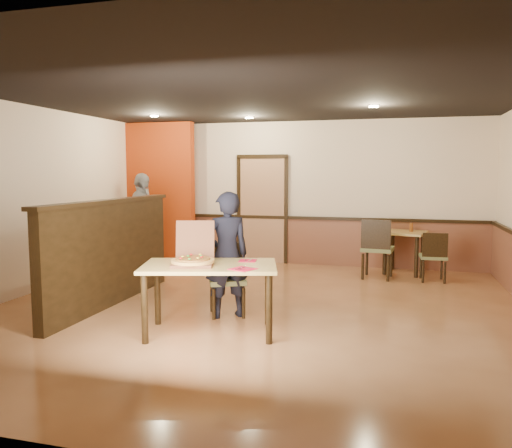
{
  "coord_description": "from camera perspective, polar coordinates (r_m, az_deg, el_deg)",
  "views": [
    {
      "loc": [
        1.69,
        -6.18,
        1.81
      ],
      "look_at": [
        0.01,
        0.0,
        1.14
      ],
      "focal_mm": 35.0,
      "sensor_mm": 36.0,
      "label": 1
    }
  ],
  "objects": [
    {
      "name": "wall_left",
      "position": [
        8.08,
        -24.78,
        2.48
      ],
      "size": [
        0.0,
        7.0,
        7.0
      ],
      "primitive_type": "plane",
      "rotation": [
        1.57,
        0.0,
        1.57
      ],
      "color": "beige",
      "rests_on": "floor"
    },
    {
      "name": "back_door",
      "position": [
        9.99,
        0.74,
        1.56
      ],
      "size": [
        0.9,
        0.06,
        2.1
      ],
      "primitive_type": "cube",
      "color": "tan",
      "rests_on": "wall_back"
    },
    {
      "name": "red_accent_panel",
      "position": [
        10.27,
        -11.36,
        3.53
      ],
      "size": [
        1.6,
        0.2,
        2.78
      ],
      "primitive_type": "cube",
      "color": "#9E2F0B",
      "rests_on": "floor"
    },
    {
      "name": "ceiling",
      "position": [
        6.48,
        -0.06,
        14.71
      ],
      "size": [
        7.0,
        7.0,
        0.0
      ],
      "primitive_type": "plane",
      "rotation": [
        3.14,
        0.0,
        0.0
      ],
      "color": "black",
      "rests_on": "wall_back"
    },
    {
      "name": "pizza",
      "position": [
        5.55,
        -7.24,
        -4.2
      ],
      "size": [
        0.55,
        0.55,
        0.03
      ],
      "primitive_type": "cylinder",
      "rotation": [
        0.0,
        0.0,
        -0.17
      ],
      "color": "gold",
      "rests_on": "pizza_box"
    },
    {
      "name": "chair_rail_back",
      "position": [
        9.82,
        5.25,
        0.7
      ],
      "size": [
        7.0,
        0.06,
        0.06
      ],
      "primitive_type": "cube",
      "color": "black",
      "rests_on": "wall_back"
    },
    {
      "name": "spot_b",
      "position": [
        9.08,
        -0.79,
        12.06
      ],
      "size": [
        0.14,
        0.14,
        0.02
      ],
      "primitive_type": "cylinder",
      "color": "#FFEBB2",
      "rests_on": "ceiling"
    },
    {
      "name": "passerby",
      "position": [
        9.9,
        -12.91,
        0.5
      ],
      "size": [
        0.49,
        1.08,
        1.8
      ],
      "primitive_type": "imported",
      "rotation": [
        0.0,
        0.0,
        1.62
      ],
      "color": "gray",
      "rests_on": "floor"
    },
    {
      "name": "side_chair_left",
      "position": [
        8.7,
        13.66,
        -2.51
      ],
      "size": [
        0.56,
        0.56,
        1.02
      ],
      "rotation": [
        0.0,
        0.0,
        3.02
      ],
      "color": "olive",
      "rests_on": "floor"
    },
    {
      "name": "booth_partition",
      "position": [
        7.11,
        -16.27,
        -3.0
      ],
      "size": [
        0.2,
        3.1,
        1.44
      ],
      "color": "black",
      "rests_on": "floor"
    },
    {
      "name": "pizza_box",
      "position": [
        5.6,
        -7.19,
        -4.0
      ],
      "size": [
        0.57,
        0.62,
        0.47
      ],
      "rotation": [
        0.0,
        0.0,
        0.28
      ],
      "color": "brown",
      "rests_on": "main_table"
    },
    {
      "name": "floor",
      "position": [
        6.66,
        -0.05,
        -9.84
      ],
      "size": [
        7.0,
        7.0,
        0.0
      ],
      "primitive_type": "plane",
      "color": "#BD7A49",
      "rests_on": "ground"
    },
    {
      "name": "spot_c",
      "position": [
        7.75,
        13.31,
        12.96
      ],
      "size": [
        0.14,
        0.14,
        0.02
      ],
      "primitive_type": "cylinder",
      "color": "#FFEBB2",
      "rests_on": "ceiling"
    },
    {
      "name": "condiment",
      "position": [
        9.29,
        17.32,
        -0.37
      ],
      "size": [
        0.06,
        0.06,
        0.15
      ],
      "primitive_type": "cylinder",
      "color": "brown",
      "rests_on": "side_table"
    },
    {
      "name": "wall_back",
      "position": [
        9.84,
        5.32,
        3.51
      ],
      "size": [
        7.0,
        0.0,
        7.0
      ],
      "primitive_type": "plane",
      "rotation": [
        1.57,
        0.0,
        0.0
      ],
      "color": "beige",
      "rests_on": "floor"
    },
    {
      "name": "diner",
      "position": [
        6.22,
        -3.37,
        -3.54
      ],
      "size": [
        0.69,
        0.64,
        1.58
      ],
      "primitive_type": "imported",
      "rotation": [
        0.0,
        0.0,
        3.74
      ],
      "color": "black",
      "rests_on": "floor"
    },
    {
      "name": "napkin_near",
      "position": [
        5.29,
        -1.51,
        -5.15
      ],
      "size": [
        0.31,
        0.31,
        0.01
      ],
      "rotation": [
        0.0,
        0.0,
        -0.42
      ],
      "color": "red",
      "rests_on": "main_table"
    },
    {
      "name": "wainscot_back",
      "position": [
        9.89,
        5.24,
        -2.0
      ],
      "size": [
        7.0,
        0.04,
        0.9
      ],
      "primitive_type": "cube",
      "color": "brown",
      "rests_on": "floor"
    },
    {
      "name": "side_table",
      "position": [
        9.32,
        16.59,
        -1.9
      ],
      "size": [
        0.86,
        0.86,
        0.76
      ],
      "rotation": [
        0.0,
        0.0,
        -0.24
      ],
      "color": "tan",
      "rests_on": "floor"
    },
    {
      "name": "main_table",
      "position": [
        5.61,
        -5.32,
        -5.72
      ],
      "size": [
        1.64,
        1.2,
        0.79
      ],
      "rotation": [
        0.0,
        0.0,
        0.26
      ],
      "color": "tan",
      "rests_on": "floor"
    },
    {
      "name": "diner_chair",
      "position": [
        6.42,
        -3.37,
        -5.91
      ],
      "size": [
        0.59,
        0.59,
        0.9
      ],
      "rotation": [
        0.0,
        0.0,
        0.42
      ],
      "color": "olive",
      "rests_on": "floor"
    },
    {
      "name": "spot_a",
      "position": [
        8.97,
        -11.53,
        12.02
      ],
      "size": [
        0.14,
        0.14,
        0.02
      ],
      "primitive_type": "cylinder",
      "color": "#FFEBB2",
      "rests_on": "ceiling"
    },
    {
      "name": "side_chair_right",
      "position": [
        8.75,
        19.63,
        -3.33
      ],
      "size": [
        0.43,
        0.43,
        0.83
      ],
      "rotation": [
        0.0,
        0.0,
        3.2
      ],
      "color": "olive",
      "rests_on": "floor"
    },
    {
      "name": "napkin_far",
      "position": [
        5.78,
        -0.97,
        -4.21
      ],
      "size": [
        0.22,
        0.22,
        0.01
      ],
      "rotation": [
        0.0,
        0.0,
        0.14
      ],
      "color": "red",
      "rests_on": "main_table"
    }
  ]
}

